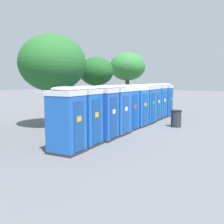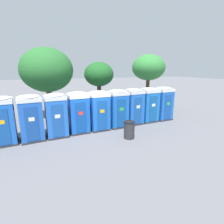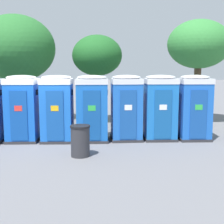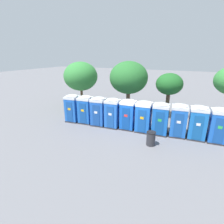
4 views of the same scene
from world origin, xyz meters
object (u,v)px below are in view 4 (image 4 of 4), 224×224
at_px(portapotty_0, 73,108).
at_px(portapotty_5, 144,116).
at_px(portapotty_9, 218,125).
at_px(street_tree_1, 129,78).
at_px(portapotty_3, 113,113).
at_px(portapotty_7, 179,120).
at_px(portapotty_2, 98,111).
at_px(portapotty_6, 160,119).
at_px(street_tree_0, 169,85).
at_px(trash_can, 151,138).
at_px(portapotty_1, 86,109).
at_px(portapotty_8, 198,123).
at_px(street_tree_3, 81,76).
at_px(portapotty_4, 128,114).

relative_size(portapotty_0, portapotty_5, 1.00).
xyz_separation_m(portapotty_9, street_tree_1, (-8.17, 3.55, 2.47)).
height_order(portapotty_3, portapotty_7, same).
bearing_deg(portapotty_2, portapotty_6, 5.20).
xyz_separation_m(portapotty_5, portapotty_9, (5.30, 0.49, -0.00)).
relative_size(portapotty_0, portapotty_7, 1.00).
distance_m(portapotty_2, portapotty_7, 6.66).
height_order(street_tree_0, trash_can, street_tree_0).
distance_m(portapotty_0, street_tree_0, 9.32).
xyz_separation_m(portapotty_1, trash_can, (6.47, -1.65, -0.78)).
height_order(portapotty_3, street_tree_0, street_tree_0).
bearing_deg(street_tree_0, street_tree_1, 178.88).
bearing_deg(portapotty_3, portapotty_0, -175.09).
bearing_deg(portapotty_7, portapotty_8, 5.08).
relative_size(portapotty_9, street_tree_0, 0.57).
bearing_deg(portapotty_2, portapotty_0, -175.23).
relative_size(portapotty_7, street_tree_0, 0.57).
distance_m(portapotty_5, portapotty_9, 5.33).
relative_size(portapotty_3, street_tree_3, 0.48).
distance_m(portapotty_0, trash_can, 7.96).
bearing_deg(portapotty_4, portapotty_7, 5.29).
bearing_deg(portapotty_8, street_tree_3, 163.87).
relative_size(portapotty_0, portapotty_8, 1.00).
height_order(portapotty_6, trash_can, portapotty_6).
bearing_deg(portapotty_9, portapotty_5, -174.69).
distance_m(portapotty_4, portapotty_6, 2.67).
bearing_deg(portapotty_8, portapotty_5, -173.71).
xyz_separation_m(portapotty_8, trash_can, (-2.82, -2.51, -0.78)).
relative_size(portapotty_0, portapotty_6, 1.00).
relative_size(portapotty_2, portapotty_6, 1.00).
xyz_separation_m(portapotty_0, portapotty_4, (5.30, 0.56, -0.00)).
distance_m(portapotty_1, portapotty_6, 6.66).
bearing_deg(portapotty_7, portapotty_9, 3.73).
xyz_separation_m(portapotty_2, portapotty_3, (1.33, 0.12, 0.00)).
height_order(portapotty_5, trash_can, portapotty_5).
bearing_deg(portapotty_7, portapotty_6, -170.51).
distance_m(portapotty_3, portapotty_8, 6.66).
bearing_deg(portapotty_8, portapotty_2, -174.10).
distance_m(portapotty_1, portapotty_4, 3.99).
height_order(portapotty_0, street_tree_0, street_tree_0).
bearing_deg(trash_can, portapotty_5, 119.18).
bearing_deg(portapotty_5, street_tree_0, 72.83).
distance_m(portapotty_2, portapotty_4, 2.66).
bearing_deg(portapotty_0, portapotty_7, 5.69).
relative_size(portapotty_3, portapotty_8, 1.00).
bearing_deg(portapotty_6, portapotty_8, 7.29).
distance_m(portapotty_8, street_tree_3, 13.64).
bearing_deg(trash_can, portapotty_6, 85.44).
bearing_deg(portapotty_7, portapotty_2, -173.94).
bearing_deg(portapotty_1, portapotty_7, 5.33).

